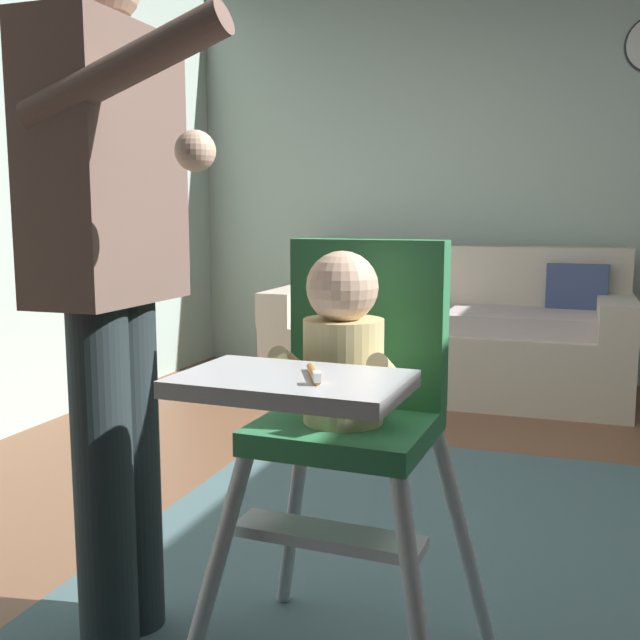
# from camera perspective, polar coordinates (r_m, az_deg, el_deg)

# --- Properties ---
(ground) EXTENTS (6.12, 6.81, 0.10)m
(ground) POSITION_cam_1_polar(r_m,az_deg,el_deg) (2.54, 11.71, -17.75)
(ground) COLOR brown
(wall_far) EXTENTS (5.32, 0.06, 2.62)m
(wall_far) POSITION_cam_1_polar(r_m,az_deg,el_deg) (4.92, 16.15, 10.78)
(wall_far) COLOR #ADC1B4
(wall_far) RESTS_ON ground
(area_rug) EXTENTS (1.98, 2.99, 0.01)m
(area_rug) POSITION_cam_1_polar(r_m,az_deg,el_deg) (2.10, 7.07, -21.97)
(area_rug) COLOR #486367
(area_rug) RESTS_ON ground
(couch) EXTENTS (2.07, 0.86, 0.86)m
(couch) POSITION_cam_1_polar(r_m,az_deg,el_deg) (4.50, 9.79, -1.23)
(couch) COLOR beige
(couch) RESTS_ON ground
(high_chair) EXTENTS (0.63, 0.75, 1.00)m
(high_chair) POSITION_cam_1_polar(r_m,az_deg,el_deg) (1.59, 2.11, -4.88)
(high_chair) COLOR silver
(high_chair) RESTS_ON ground
(adult_standing) EXTENTS (0.51, 0.49, 1.66)m
(adult_standing) POSITION_cam_1_polar(r_m,az_deg,el_deg) (1.80, -15.66, 4.21)
(adult_standing) COLOR #263133
(adult_standing) RESTS_ON ground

